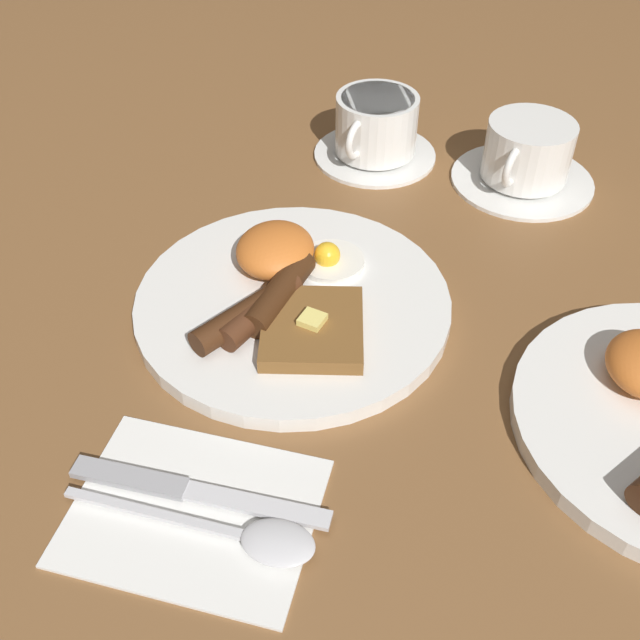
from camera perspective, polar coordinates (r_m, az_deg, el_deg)
name	(u,v)px	position (r m, az deg, el deg)	size (l,w,h in m)	color
ground_plane	(293,309)	(0.69, -2.06, 0.81)	(3.00, 3.00, 0.00)	brown
breakfast_plate_near	(290,297)	(0.68, -2.31, 1.73)	(0.29, 0.29, 0.05)	white
teacup_near	(376,130)	(0.89, 4.27, 14.22)	(0.14, 0.14, 0.07)	white
teacup_far	(526,157)	(0.87, 15.46, 11.86)	(0.16, 0.16, 0.07)	white
napkin	(194,510)	(0.55, -9.61, -14.12)	(0.13, 0.17, 0.01)	white
knife	(184,490)	(0.56, -10.34, -12.59)	(0.02, 0.19, 0.01)	silver
spoon	(252,536)	(0.53, -5.19, -16.10)	(0.04, 0.18, 0.01)	silver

